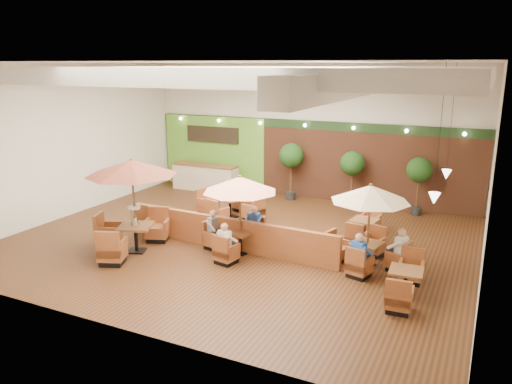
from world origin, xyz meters
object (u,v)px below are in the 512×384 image
Objects in this scene: table_4 at (405,283)px; topiary_1 at (352,166)px; table_2 at (370,209)px; diner_0 at (226,239)px; diner_2 at (215,225)px; service_counter at (205,177)px; topiary_0 at (291,158)px; table_3 at (230,206)px; diner_1 at (253,221)px; table_5 at (364,230)px; diner_4 at (400,245)px; topiary_2 at (419,172)px; diner_3 at (360,250)px; booth_divider at (228,234)px; table_1 at (238,197)px; table_0 at (131,186)px.

table_4 is 1.05× the size of topiary_1.
table_2 is 3.26× the size of diner_0.
diner_2 reaches higher than table_4.
topiary_0 reaches higher than service_counter.
diner_1 is (1.98, -2.14, 0.32)m from table_3.
service_counter reaches higher than table_5.
diner_4 is (9.37, -5.43, 0.16)m from service_counter.
diner_2 is (-4.98, -6.31, -0.88)m from topiary_2.
table_3 is at bearing 174.74° from diner_3.
topiary_1 is at bearing 46.34° from diner_4.
table_2 is at bearing -95.13° from topiary_2.
diner_4 is at bearing -46.27° from topiary_0.
diner_2 is (1.11, -3.01, 0.31)m from table_3.
booth_divider is 3.03× the size of table_4.
table_3 is 3.71m from topiary_0.
service_counter is 3.99× the size of diner_1.
diner_3 is at bearing 102.95° from diner_2.
booth_divider is 1.32m from table_1.
diner_1 is at bearing 58.73° from booth_divider.
diner_2 is at bearing -111.48° from topiary_1.
topiary_2 is (2.49, 0.00, -0.03)m from topiary_1.
booth_divider is 2.37× the size of table_0.
table_0 is 1.24× the size of table_2.
table_5 is at bearing 139.55° from diner_2.
topiary_1 is 2.90× the size of diner_3.
table_4 is at bearing -7.70° from booth_divider.
table_1 is at bearing 113.75° from diner_0.
diner_2 is (-3.90, -2.67, 0.40)m from table_5.
service_counter is 10.59m from diner_3.
diner_3 reaches higher than diner_4.
diner_0 is at bearing -102.68° from topiary_1.
table_0 is at bearing 124.06° from diner_4.
diner_2 is (-5.76, 0.81, 0.41)m from table_4.
table_4 is at bearing -55.11° from table_5.
diner_3 is at bearing -36.45° from service_counter.
diner_1 is (-4.11, -5.44, -0.88)m from topiary_2.
table_5 is at bearing 120.56° from table_2.
diner_1 reaches higher than diner_2.
diner_2 is 5.37m from diner_4.
topiary_1 is at bearing 173.73° from diner_2.
table_1 reaches higher than table_2.
diner_2 is (-0.81, -0.00, -0.99)m from table_1.
topiary_1 reaches higher than booth_divider.
diner_2 is at bearing -156.74° from table_2.
service_counter is at bearing 82.95° from table_0.
diner_4 is at bearing 8.55° from booth_divider.
table_4 is 5.18m from diner_1.
table_2 is 1.00× the size of table_5.
diner_4 reaches higher than diner_2.
booth_divider is 3.20× the size of topiary_1.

